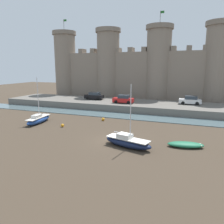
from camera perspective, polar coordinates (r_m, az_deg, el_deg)
ground_plane at (r=25.54m, az=0.29°, el=-7.62°), size 160.00×160.00×0.00m
water_channel at (r=37.51m, az=7.26°, el=-1.35°), size 80.00×4.50×0.10m
quay_road at (r=44.33m, az=9.49°, el=1.45°), size 62.78×10.00×1.38m
castle at (r=53.64m, az=11.95°, el=10.88°), size 57.07×6.29×20.83m
rowboat_midflat_left at (r=24.90m, az=18.68°, el=-8.05°), size 4.00×2.16×0.57m
sailboat_foreground_left at (r=35.27m, az=-18.67°, el=-1.85°), size 2.01×5.60×6.93m
sailboat_midflat_centre at (r=23.66m, az=4.10°, el=-7.76°), size 5.73×2.93×6.77m
mooring_buoy_mid_mud at (r=34.95m, az=-2.33°, el=-1.89°), size 0.50×0.50×0.50m
mooring_buoy_near_shore at (r=32.12m, az=-12.80°, el=-3.42°), size 0.47×0.47×0.47m
car_quay_west at (r=44.61m, az=19.76°, el=2.89°), size 4.17×2.01×1.62m
car_quay_centre_west at (r=43.47m, az=3.02°, el=3.35°), size 4.17×2.01×1.62m
car_quay_east at (r=48.54m, az=-4.69°, el=4.20°), size 4.17×2.01×1.62m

